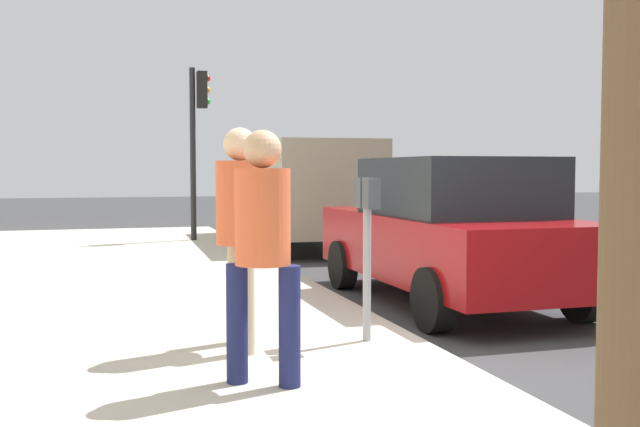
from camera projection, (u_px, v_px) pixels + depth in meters
name	position (u px, v px, depth m)	size (l,w,h in m)	color
ground_plane	(455.00, 374.00, 5.92)	(80.00, 80.00, 0.00)	#38383A
sidewalk_slab	(57.00, 398.00, 5.06)	(28.00, 6.00, 0.15)	#B7B2A8
parking_meter	(367.00, 224.00, 6.36)	(0.36, 0.12, 1.41)	gray
pedestrian_at_meter	(240.00, 218.00, 6.09)	(0.55, 0.40, 1.82)	tan
pedestrian_bystander	(263.00, 236.00, 5.05)	(0.38, 0.48, 1.75)	#191E4C
parked_sedan_near	(450.00, 231.00, 8.94)	(4.41, 1.99, 1.77)	maroon
parked_van_far	(303.00, 188.00, 15.41)	(5.25, 2.23, 2.18)	gray
traffic_signal	(198.00, 124.00, 15.51)	(0.24, 0.44, 3.60)	black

